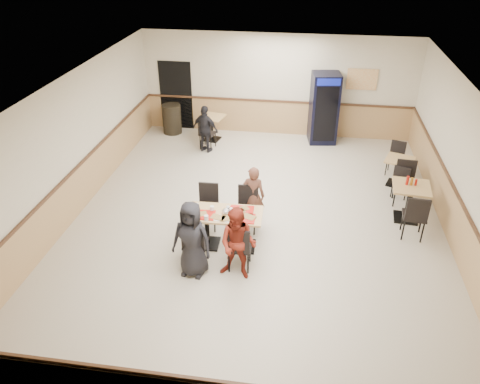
% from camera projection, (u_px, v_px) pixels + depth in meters
% --- Properties ---
extents(ground, '(10.00, 10.00, 0.00)m').
position_uv_depth(ground, '(256.00, 221.00, 10.23)').
color(ground, beige).
rests_on(ground, ground).
extents(room_shell, '(10.00, 10.00, 10.00)m').
position_uv_depth(room_shell, '(338.00, 153.00, 11.89)').
color(room_shell, silver).
rests_on(room_shell, ground).
extents(main_table, '(1.48, 0.77, 0.78)m').
position_uv_depth(main_table, '(225.00, 224.00, 9.20)').
color(main_table, black).
rests_on(main_table, ground).
extents(main_chairs, '(1.34, 1.75, 0.99)m').
position_uv_depth(main_chairs, '(223.00, 225.00, 9.22)').
color(main_chairs, black).
rests_on(main_chairs, ground).
extents(diner_woman_left, '(0.79, 0.58, 1.50)m').
position_uv_depth(diner_woman_left, '(192.00, 239.00, 8.37)').
color(diner_woman_left, black).
rests_on(diner_woman_left, ground).
extents(diner_woman_right, '(0.78, 0.65, 1.44)m').
position_uv_depth(diner_woman_right, '(238.00, 244.00, 8.31)').
color(diner_woman_right, maroon).
rests_on(diner_woman_right, ground).
extents(diner_man_opposite, '(0.51, 0.34, 1.36)m').
position_uv_depth(diner_man_opposite, '(253.00, 196.00, 9.83)').
color(diner_man_opposite, brown).
rests_on(diner_man_opposite, ground).
extents(lone_diner, '(0.85, 0.58, 1.35)m').
position_uv_depth(lone_diner, '(205.00, 129.00, 13.01)').
color(lone_diner, black).
rests_on(lone_diner, ground).
extents(tabletop_clutter, '(1.28, 0.66, 0.12)m').
position_uv_depth(tabletop_clutter, '(225.00, 214.00, 9.01)').
color(tabletop_clutter, red).
rests_on(tabletop_clutter, main_table).
extents(side_table_near, '(0.84, 0.84, 0.82)m').
position_uv_depth(side_table_near, '(410.00, 197.00, 10.05)').
color(side_table_near, black).
rests_on(side_table_near, ground).
extents(side_table_near_chair_south, '(0.53, 0.53, 1.04)m').
position_uv_depth(side_table_near_chair_south, '(415.00, 215.00, 9.49)').
color(side_table_near_chair_south, black).
rests_on(side_table_near_chair_south, ground).
extents(side_table_near_chair_north, '(0.53, 0.53, 1.04)m').
position_uv_depth(side_table_near_chair_north, '(405.00, 184.00, 10.62)').
color(side_table_near_chair_north, black).
rests_on(side_table_near_chair_north, ground).
extents(side_table_far, '(0.83, 0.83, 0.70)m').
position_uv_depth(side_table_far, '(398.00, 168.00, 11.43)').
color(side_table_far, black).
rests_on(side_table_far, ground).
extents(side_table_far_chair_south, '(0.52, 0.52, 0.88)m').
position_uv_depth(side_table_far_chair_south, '(402.00, 179.00, 10.97)').
color(side_table_far_chair_south, black).
rests_on(side_table_far_chair_south, ground).
extents(side_table_far_chair_north, '(0.52, 0.52, 0.88)m').
position_uv_depth(side_table_far_chair_north, '(395.00, 159.00, 11.92)').
color(side_table_far_chair_north, black).
rests_on(side_table_far_chair_north, ground).
extents(condiment_caddy, '(0.23, 0.06, 0.20)m').
position_uv_depth(condiment_caddy, '(411.00, 181.00, 9.91)').
color(condiment_caddy, '#AA150C').
rests_on(condiment_caddy, side_table_near).
extents(back_table, '(0.81, 0.81, 0.74)m').
position_uv_depth(back_table, '(212.00, 124.00, 13.81)').
color(back_table, black).
rests_on(back_table, ground).
extents(back_table_chair_lone, '(0.51, 0.51, 0.93)m').
position_uv_depth(back_table_chair_lone, '(208.00, 133.00, 13.32)').
color(back_table_chair_lone, black).
rests_on(back_table_chair_lone, ground).
extents(pepsi_cooler, '(0.87, 0.87, 2.03)m').
position_uv_depth(pepsi_cooler, '(324.00, 108.00, 13.47)').
color(pepsi_cooler, black).
rests_on(pepsi_cooler, ground).
extents(trash_bin, '(0.57, 0.57, 0.89)m').
position_uv_depth(trash_bin, '(172.00, 119.00, 14.30)').
color(trash_bin, black).
rests_on(trash_bin, ground).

